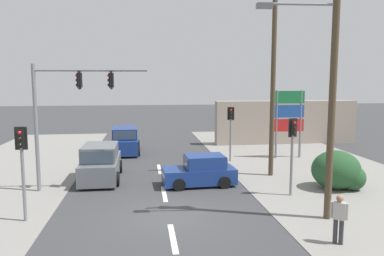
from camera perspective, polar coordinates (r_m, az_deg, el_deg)
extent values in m
plane|color=#3A3A3D|center=(14.86, -3.57, -13.35)|extent=(140.00, 140.00, 0.00)
cube|color=silver|center=(13.01, -2.93, -16.39)|extent=(0.20, 2.40, 0.01)
cube|color=silver|center=(17.70, -4.26, -9.96)|extent=(0.20, 2.40, 0.01)
cube|color=silver|center=(22.52, -4.99, -6.25)|extent=(0.20, 2.40, 0.01)
cube|color=gray|center=(19.44, 23.83, -8.96)|extent=(10.00, 44.00, 0.02)
cylinder|color=#4C3D2B|center=(14.63, 20.76, 7.81)|extent=(0.26, 0.26, 10.97)
cylinder|color=slate|center=(14.41, 16.25, 17.67)|extent=(2.60, 0.27, 0.09)
cube|color=#595B60|center=(14.03, 10.98, 17.82)|extent=(0.58, 0.32, 0.18)
cylinder|color=#4C3D2B|center=(20.77, 12.26, 7.53)|extent=(0.26, 0.26, 10.81)
cylinder|color=slate|center=(18.90, -22.66, -0.11)|extent=(0.18, 0.18, 6.00)
cylinder|color=slate|center=(18.04, -15.21, 8.47)|extent=(5.19, 0.56, 0.11)
cube|color=black|center=(18.16, -16.77, 6.99)|extent=(0.22, 0.28, 0.68)
cube|color=black|center=(18.16, -16.77, 6.99)|extent=(0.08, 0.44, 0.84)
sphere|color=red|center=(18.19, -17.17, 7.67)|extent=(0.13, 0.13, 0.13)
sphere|color=black|center=(18.19, -17.14, 6.98)|extent=(0.13, 0.13, 0.13)
sphere|color=black|center=(18.19, -17.12, 6.28)|extent=(0.13, 0.13, 0.13)
cube|color=black|center=(17.86, -12.21, 7.13)|extent=(0.22, 0.28, 0.68)
cube|color=black|center=(17.86, -12.21, 7.13)|extent=(0.08, 0.44, 0.84)
sphere|color=red|center=(17.88, -12.61, 7.83)|extent=(0.13, 0.13, 0.13)
sphere|color=black|center=(17.88, -12.59, 7.12)|extent=(0.13, 0.13, 0.13)
sphere|color=black|center=(17.88, -12.57, 6.42)|extent=(0.13, 0.13, 0.13)
cylinder|color=slate|center=(17.61, 14.92, -5.57)|extent=(0.12, 0.12, 2.80)
cube|color=black|center=(17.32, 15.10, 0.06)|extent=(0.31, 0.27, 0.68)
cube|color=black|center=(17.32, 15.10, 0.06)|extent=(0.43, 0.16, 0.84)
sphere|color=red|center=(17.21, 15.38, 0.74)|extent=(0.13, 0.13, 0.13)
sphere|color=black|center=(17.23, 15.35, 0.01)|extent=(0.13, 0.13, 0.13)
sphere|color=black|center=(17.26, 15.33, -0.71)|extent=(0.13, 0.13, 0.13)
cylinder|color=slate|center=(15.27, -24.27, -7.91)|extent=(0.12, 0.12, 2.80)
cube|color=black|center=(14.93, -24.61, -1.43)|extent=(0.26, 0.21, 0.68)
cube|color=black|center=(14.93, -24.61, -1.43)|extent=(0.44, 0.05, 0.84)
sphere|color=red|center=(14.79, -24.80, -0.66)|extent=(0.13, 0.13, 0.13)
sphere|color=black|center=(14.82, -24.75, -1.50)|extent=(0.13, 0.13, 0.13)
sphere|color=black|center=(14.85, -24.71, -2.34)|extent=(0.13, 0.13, 0.13)
cylinder|color=slate|center=(24.46, 5.88, -1.86)|extent=(0.12, 0.12, 2.80)
cube|color=black|center=(24.26, 5.94, 2.21)|extent=(0.29, 0.24, 0.68)
cube|color=black|center=(24.26, 5.94, 2.21)|extent=(0.44, 0.12, 0.84)
sphere|color=red|center=(24.12, 5.96, 2.70)|extent=(0.13, 0.13, 0.13)
sphere|color=black|center=(24.14, 5.95, 2.18)|extent=(0.13, 0.13, 0.13)
sphere|color=black|center=(24.16, 5.95, 1.66)|extent=(0.13, 0.13, 0.13)
cylinder|color=slate|center=(25.84, 12.75, 0.50)|extent=(0.16, 0.16, 4.60)
cylinder|color=slate|center=(26.47, 16.20, 0.54)|extent=(0.16, 0.16, 4.60)
cube|color=#196B38|center=(26.01, 14.62, 4.57)|extent=(2.10, 0.14, 0.84)
cube|color=#1E4793|center=(26.06, 14.56, 2.49)|extent=(2.10, 0.14, 0.84)
cube|color=red|center=(26.15, 14.49, 0.41)|extent=(2.10, 0.14, 0.84)
ellipsoid|color=#234C28|center=(19.51, 21.09, -5.96)|extent=(2.35, 2.11, 1.88)
ellipsoid|color=#234C28|center=(19.60, 23.21, -6.99)|extent=(1.29, 1.17, 1.22)
cube|color=#A39384|center=(32.37, 14.14, 0.86)|extent=(12.00, 1.00, 3.60)
cube|color=navy|center=(18.91, 1.04, -7.23)|extent=(3.68, 1.79, 0.76)
cube|color=navy|center=(18.81, 1.95, -5.12)|extent=(1.98, 1.58, 0.64)
cube|color=#384756|center=(18.63, -0.98, -5.24)|extent=(0.13, 1.36, 0.54)
cube|color=#384756|center=(19.04, 4.81, -4.99)|extent=(0.13, 1.33, 0.51)
cube|color=white|center=(18.60, -4.50, -6.95)|extent=(0.11, 1.36, 0.14)
cylinder|color=black|center=(18.02, -1.96, -8.65)|extent=(0.61, 0.21, 0.60)
cylinder|color=black|center=(19.55, -2.67, -7.40)|extent=(0.61, 0.21, 0.60)
cylinder|color=black|center=(18.47, 4.98, -8.28)|extent=(0.61, 0.21, 0.60)
cylinder|color=black|center=(19.96, 3.74, -7.10)|extent=(0.61, 0.21, 0.60)
cube|color=navy|center=(27.83, -10.10, -2.44)|extent=(1.92, 4.53, 1.00)
cube|color=navy|center=(27.50, -10.15, -0.70)|extent=(1.77, 2.73, 0.76)
cube|color=#384756|center=(28.86, -10.08, -0.34)|extent=(1.58, 0.09, 0.65)
cube|color=#384756|center=(26.14, -10.23, -1.10)|extent=(1.55, 0.09, 0.61)
cube|color=white|center=(30.03, -10.00, -1.31)|extent=(1.56, 0.07, 0.14)
cylinder|color=black|center=(29.29, -11.82, -2.55)|extent=(0.23, 0.72, 0.72)
cylinder|color=black|center=(29.24, -8.22, -2.49)|extent=(0.23, 0.72, 0.72)
cylinder|color=black|center=(26.54, -12.16, -3.55)|extent=(0.23, 0.72, 0.72)
cylinder|color=black|center=(26.49, -8.18, -3.49)|extent=(0.23, 0.72, 0.72)
cube|color=slate|center=(20.58, -13.71, -5.90)|extent=(1.86, 4.51, 1.00)
cube|color=slate|center=(20.21, -13.84, -3.59)|extent=(1.73, 2.71, 0.76)
cube|color=#384756|center=(21.55, -13.46, -2.92)|extent=(1.58, 0.07, 0.65)
cube|color=#384756|center=(18.87, -14.27, -4.35)|extent=(1.55, 0.07, 0.61)
cube|color=white|center=(22.74, -13.14, -4.07)|extent=(1.56, 0.05, 0.14)
cylinder|color=black|center=(22.10, -15.70, -5.80)|extent=(0.22, 0.72, 0.72)
cylinder|color=black|center=(21.92, -10.91, -5.76)|extent=(0.22, 0.72, 0.72)
cylinder|color=black|center=(19.42, -16.83, -7.61)|extent=(0.22, 0.72, 0.72)
cylinder|color=black|center=(19.21, -11.35, -7.60)|extent=(0.22, 0.72, 0.72)
cylinder|color=#333338|center=(13.25, 20.99, -14.48)|extent=(0.14, 0.14, 0.84)
cylinder|color=#333338|center=(13.23, 21.79, -14.55)|extent=(0.14, 0.14, 0.84)
cube|color=#B7B2AD|center=(13.01, 21.53, -11.64)|extent=(0.42, 0.39, 0.56)
sphere|color=#9E7051|center=(12.89, 21.61, -9.95)|extent=(0.22, 0.22, 0.22)
cylinder|color=#B7B2AD|center=(13.04, 20.49, -11.55)|extent=(0.09, 0.09, 0.54)
cylinder|color=#B7B2AD|center=(12.98, 22.58, -11.72)|extent=(0.09, 0.09, 0.54)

